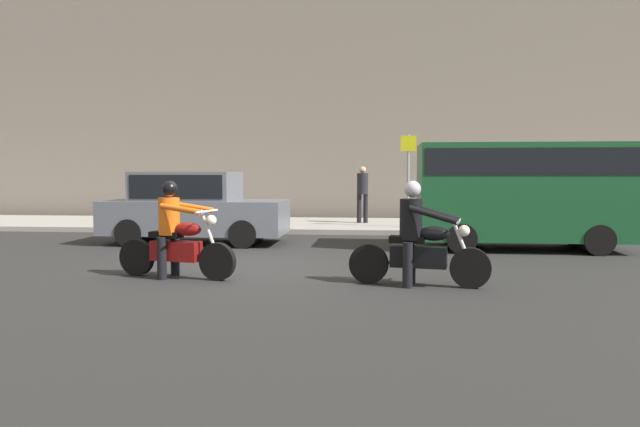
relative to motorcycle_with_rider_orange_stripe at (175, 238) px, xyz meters
name	(u,v)px	position (x,y,z in m)	size (l,w,h in m)	color
ground_plane	(250,267)	(0.98, 1.18, -0.65)	(80.00, 80.00, 0.00)	#262626
sidewalk_slab	(306,225)	(0.98, 9.18, -0.58)	(40.00, 4.40, 0.14)	#99968E
building_facade	(318,31)	(0.98, 12.58, 6.09)	(40.00, 1.40, 13.48)	slate
motorcycle_with_rider_orange_stripe	(175,238)	(0.00, 0.00, 0.00)	(2.07, 0.79, 1.58)	black
motorcycle_with_rider_black_leather	(418,243)	(3.87, -0.29, 0.00)	(2.12, 0.75, 1.59)	black
parked_sedan_slate_gray	(193,207)	(-1.20, 4.68, 0.23)	(4.30, 1.82, 1.72)	slate
parked_van_forest_green	(521,189)	(6.38, 4.33, 0.70)	(4.48, 1.96, 2.34)	#164C28
street_sign_post	(408,171)	(4.04, 8.07, 1.08)	(0.44, 0.08, 2.63)	gray
pedestrian_bystander	(362,190)	(2.70, 9.33, 0.51)	(0.34, 0.34, 1.74)	black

